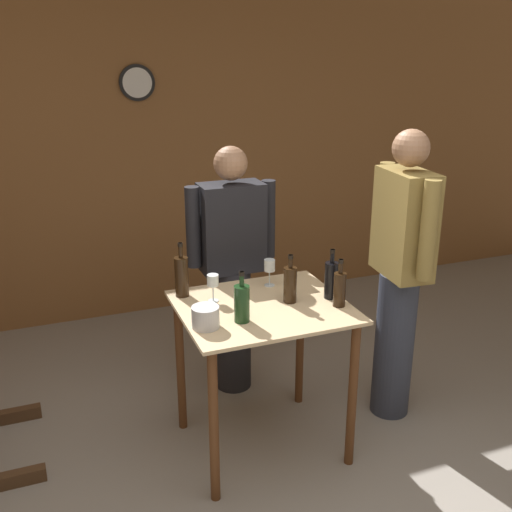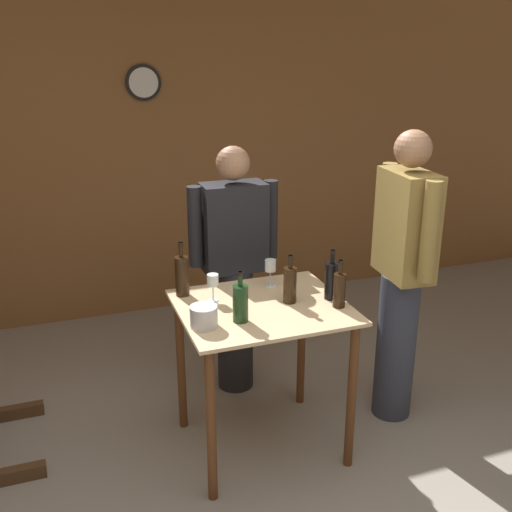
{
  "view_description": "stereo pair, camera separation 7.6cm",
  "coord_description": "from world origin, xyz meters",
  "px_view_note": "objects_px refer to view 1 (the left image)",
  "views": [
    {
      "loc": [
        -1.03,
        -1.89,
        2.22
      ],
      "look_at": [
        0.07,
        0.96,
        1.14
      ],
      "focal_mm": 42.0,
      "sensor_mm": 36.0,
      "label": 1
    },
    {
      "loc": [
        -0.96,
        -1.91,
        2.22
      ],
      "look_at": [
        0.07,
        0.96,
        1.14
      ],
      "focal_mm": 42.0,
      "sensor_mm": 36.0,
      "label": 2
    }
  ],
  "objects_px": {
    "wine_bottle_left": "(242,303)",
    "wine_glass_near_center": "(270,266)",
    "ice_bucket": "(205,317)",
    "wine_bottle_far_right": "(331,279)",
    "wine_bottle_right": "(340,288)",
    "wine_bottle_far_left": "(182,276)",
    "person_visitor_with_scarf": "(232,267)",
    "person_host": "(400,272)",
    "wine_glass_near_left": "(213,281)",
    "wine_bottle_center": "(290,284)"
  },
  "relations": [
    {
      "from": "wine_bottle_far_right",
      "to": "person_host",
      "type": "bearing_deg",
      "value": 7.92
    },
    {
      "from": "wine_bottle_center",
      "to": "wine_glass_near_left",
      "type": "xyz_separation_m",
      "value": [
        -0.39,
        0.16,
        0.01
      ]
    },
    {
      "from": "wine_bottle_right",
      "to": "wine_bottle_far_right",
      "type": "height_order",
      "value": "wine_bottle_far_right"
    },
    {
      "from": "wine_bottle_far_right",
      "to": "person_host",
      "type": "xyz_separation_m",
      "value": [
        0.5,
        0.07,
        -0.05
      ]
    },
    {
      "from": "wine_bottle_left",
      "to": "wine_bottle_center",
      "type": "distance_m",
      "value": 0.35
    },
    {
      "from": "wine_bottle_left",
      "to": "person_visitor_with_scarf",
      "type": "distance_m",
      "value": 0.86
    },
    {
      "from": "wine_bottle_far_right",
      "to": "wine_bottle_center",
      "type": "bearing_deg",
      "value": 172.72
    },
    {
      "from": "wine_bottle_right",
      "to": "person_host",
      "type": "height_order",
      "value": "person_host"
    },
    {
      "from": "wine_bottle_right",
      "to": "person_host",
      "type": "xyz_separation_m",
      "value": [
        0.51,
        0.18,
        -0.05
      ]
    },
    {
      "from": "wine_bottle_left",
      "to": "ice_bucket",
      "type": "distance_m",
      "value": 0.2
    },
    {
      "from": "wine_bottle_left",
      "to": "wine_glass_near_left",
      "type": "xyz_separation_m",
      "value": [
        -0.06,
        0.3,
        0.01
      ]
    },
    {
      "from": "wine_bottle_far_left",
      "to": "wine_bottle_left",
      "type": "relative_size",
      "value": 1.16
    },
    {
      "from": "wine_bottle_far_left",
      "to": "ice_bucket",
      "type": "height_order",
      "value": "wine_bottle_far_left"
    },
    {
      "from": "person_host",
      "to": "person_visitor_with_scarf",
      "type": "bearing_deg",
      "value": 142.12
    },
    {
      "from": "wine_bottle_right",
      "to": "wine_glass_near_center",
      "type": "bearing_deg",
      "value": 120.93
    },
    {
      "from": "ice_bucket",
      "to": "person_visitor_with_scarf",
      "type": "distance_m",
      "value": 0.93
    },
    {
      "from": "wine_bottle_left",
      "to": "ice_bucket",
      "type": "relative_size",
      "value": 1.94
    },
    {
      "from": "wine_bottle_left",
      "to": "ice_bucket",
      "type": "bearing_deg",
      "value": 179.63
    },
    {
      "from": "wine_bottle_center",
      "to": "person_visitor_with_scarf",
      "type": "height_order",
      "value": "person_visitor_with_scarf"
    },
    {
      "from": "wine_bottle_far_right",
      "to": "wine_glass_near_center",
      "type": "height_order",
      "value": "wine_bottle_far_right"
    },
    {
      "from": "person_visitor_with_scarf",
      "to": "wine_bottle_right",
      "type": "bearing_deg",
      "value": -68.77
    },
    {
      "from": "wine_bottle_far_left",
      "to": "wine_bottle_far_right",
      "type": "relative_size",
      "value": 1.1
    },
    {
      "from": "wine_glass_near_left",
      "to": "ice_bucket",
      "type": "bearing_deg",
      "value": -114.06
    },
    {
      "from": "wine_glass_near_left",
      "to": "ice_bucket",
      "type": "distance_m",
      "value": 0.33
    },
    {
      "from": "wine_bottle_center",
      "to": "person_host",
      "type": "distance_m",
      "value": 0.74
    },
    {
      "from": "wine_bottle_right",
      "to": "wine_glass_near_left",
      "type": "distance_m",
      "value": 0.69
    },
    {
      "from": "wine_bottle_far_left",
      "to": "person_visitor_with_scarf",
      "type": "height_order",
      "value": "person_visitor_with_scarf"
    },
    {
      "from": "wine_glass_near_left",
      "to": "person_visitor_with_scarf",
      "type": "distance_m",
      "value": 0.62
    },
    {
      "from": "wine_bottle_far_left",
      "to": "wine_bottle_right",
      "type": "bearing_deg",
      "value": -30.25
    },
    {
      "from": "wine_bottle_right",
      "to": "wine_glass_near_center",
      "type": "xyz_separation_m",
      "value": [
        -0.24,
        0.4,
        0.02
      ]
    },
    {
      "from": "wine_bottle_far_left",
      "to": "person_visitor_with_scarf",
      "type": "distance_m",
      "value": 0.6
    },
    {
      "from": "wine_bottle_far_right",
      "to": "wine_bottle_right",
      "type": "bearing_deg",
      "value": -95.41
    },
    {
      "from": "wine_bottle_far_right",
      "to": "ice_bucket",
      "type": "distance_m",
      "value": 0.76
    },
    {
      "from": "wine_bottle_left",
      "to": "person_visitor_with_scarf",
      "type": "relative_size",
      "value": 0.16
    },
    {
      "from": "wine_bottle_far_left",
      "to": "person_visitor_with_scarf",
      "type": "bearing_deg",
      "value": 42.43
    },
    {
      "from": "wine_bottle_far_left",
      "to": "wine_bottle_right",
      "type": "xyz_separation_m",
      "value": [
        0.75,
        -0.44,
        -0.02
      ]
    },
    {
      "from": "wine_bottle_left",
      "to": "wine_glass_near_center",
      "type": "relative_size",
      "value": 1.68
    },
    {
      "from": "wine_bottle_far_left",
      "to": "wine_glass_near_center",
      "type": "xyz_separation_m",
      "value": [
        0.51,
        -0.04,
        -0.0
      ]
    },
    {
      "from": "wine_bottle_left",
      "to": "wine_bottle_far_left",
      "type": "bearing_deg",
      "value": 114.97
    },
    {
      "from": "wine_bottle_far_left",
      "to": "wine_bottle_left",
      "type": "distance_m",
      "value": 0.47
    },
    {
      "from": "person_visitor_with_scarf",
      "to": "wine_glass_near_left",
      "type": "bearing_deg",
      "value": -118.81
    },
    {
      "from": "wine_glass_near_left",
      "to": "wine_glass_near_center",
      "type": "distance_m",
      "value": 0.39
    },
    {
      "from": "wine_bottle_left",
      "to": "wine_bottle_center",
      "type": "xyz_separation_m",
      "value": [
        0.33,
        0.14,
        0.0
      ]
    },
    {
      "from": "ice_bucket",
      "to": "person_host",
      "type": "height_order",
      "value": "person_host"
    },
    {
      "from": "wine_bottle_left",
      "to": "wine_bottle_far_right",
      "type": "height_order",
      "value": "wine_bottle_far_right"
    },
    {
      "from": "wine_bottle_far_left",
      "to": "wine_bottle_right",
      "type": "distance_m",
      "value": 0.87
    },
    {
      "from": "wine_bottle_center",
      "to": "person_host",
      "type": "xyz_separation_m",
      "value": [
        0.74,
        0.04,
        -0.05
      ]
    },
    {
      "from": "person_host",
      "to": "person_visitor_with_scarf",
      "type": "distance_m",
      "value": 1.06
    },
    {
      "from": "wine_glass_near_center",
      "to": "wine_bottle_center",
      "type": "bearing_deg",
      "value": -86.59
    },
    {
      "from": "wine_bottle_far_left",
      "to": "wine_bottle_left",
      "type": "height_order",
      "value": "wine_bottle_far_left"
    }
  ]
}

